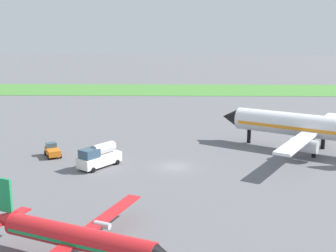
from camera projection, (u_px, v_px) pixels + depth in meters
ground_plane at (175, 167)px, 59.56m from camera, size 600.00×600.00×0.00m
grass_taxiway_strip at (176, 90)px, 139.10m from camera, size 360.00×28.00×0.08m
airplane_foreground_turboprop at (74, 237)px, 34.30m from camera, size 17.21×19.86×6.27m
airplane_midfield_jet at (313, 127)px, 66.04m from camera, size 28.30×28.29×11.22m
pushback_tug_near_gate at (52, 151)px, 64.36m from camera, size 3.29×4.02×1.95m
fuel_truck_midfield at (99, 156)px, 59.14m from camera, size 5.85×6.62×3.29m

